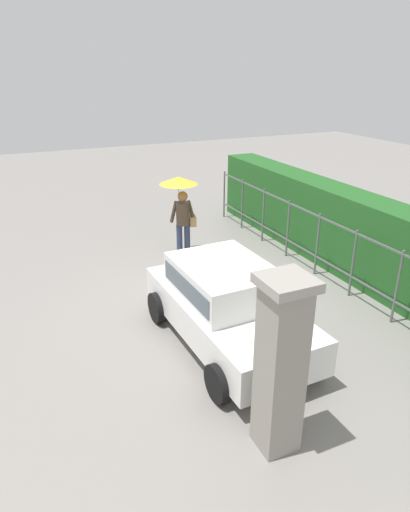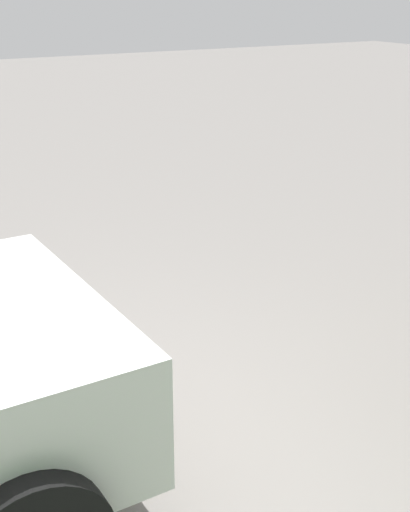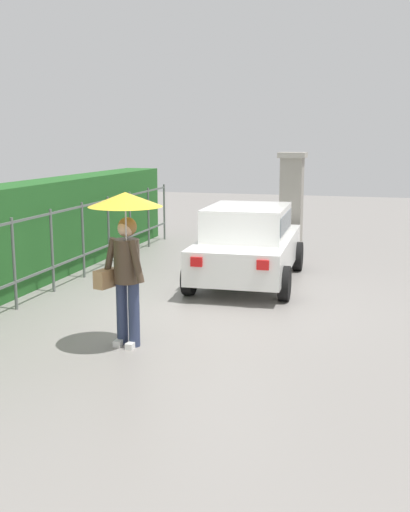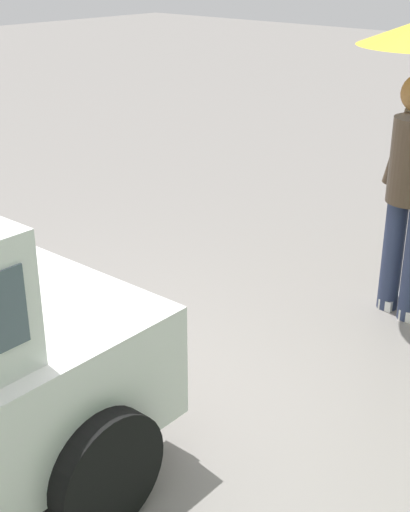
{
  "view_description": "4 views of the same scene",
  "coord_description": "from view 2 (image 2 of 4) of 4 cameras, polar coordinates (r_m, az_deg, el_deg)",
  "views": [
    {
      "loc": [
        7.7,
        -3.37,
        4.59
      ],
      "look_at": [
        -0.22,
        0.22,
        0.91
      ],
      "focal_mm": 31.77,
      "sensor_mm": 36.0,
      "label": 1
    },
    {
      "loc": [
        0.76,
        2.63,
        2.19
      ],
      "look_at": [
        -0.72,
        0.02,
        1.02
      ],
      "focal_mm": 49.1,
      "sensor_mm": 36.0,
      "label": 2
    },
    {
      "loc": [
        -9.76,
        -2.51,
        2.74
      ],
      "look_at": [
        -0.53,
        0.08,
        0.89
      ],
      "focal_mm": 43.06,
      "sensor_mm": 36.0,
      "label": 3
    },
    {
      "loc": [
        1.89,
        2.63,
        2.45
      ],
      "look_at": [
        -0.47,
        0.5,
        1.06
      ],
      "focal_mm": 49.33,
      "sensor_mm": 36.0,
      "label": 4
    }
  ],
  "objects": [
    {
      "name": "ground_plane",
      "position": [
        3.51,
        -10.91,
        -17.8
      ],
      "size": [
        40.0,
        40.0,
        0.0
      ],
      "primitive_type": "plane",
      "color": "gray"
    }
  ]
}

